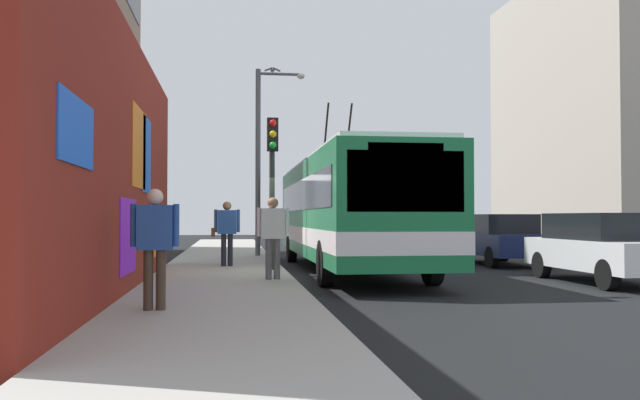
% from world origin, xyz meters
% --- Properties ---
extents(ground_plane, '(80.00, 80.00, 0.00)m').
position_xyz_m(ground_plane, '(0.00, 0.00, 0.00)').
color(ground_plane, black).
extents(sidewalk_slab, '(48.00, 3.20, 0.15)m').
position_xyz_m(sidewalk_slab, '(0.00, 1.60, 0.07)').
color(sidewalk_slab, '#9E9B93').
rests_on(sidewalk_slab, ground_plane).
extents(graffiti_wall, '(13.58, 0.32, 4.90)m').
position_xyz_m(graffiti_wall, '(-4.21, 3.35, 2.45)').
color(graffiti_wall, maroon).
rests_on(graffiti_wall, ground_plane).
extents(building_far_right, '(13.23, 6.37, 13.44)m').
position_xyz_m(building_far_right, '(14.05, -17.00, 6.72)').
color(building_far_right, '#B2A899').
rests_on(building_far_right, ground_plane).
extents(city_bus, '(12.53, 2.64, 4.87)m').
position_xyz_m(city_bus, '(1.17, -1.80, 1.73)').
color(city_bus, '#19723F').
rests_on(city_bus, ground_plane).
extents(parked_car_white, '(4.41, 1.87, 1.58)m').
position_xyz_m(parked_car_white, '(-2.86, -7.00, 0.83)').
color(parked_car_white, white).
rests_on(parked_car_white, ground_plane).
extents(parked_car_navy, '(4.59, 1.84, 1.58)m').
position_xyz_m(parked_car_navy, '(3.26, -7.00, 0.83)').
color(parked_car_navy, navy).
rests_on(parked_car_navy, ground_plane).
extents(pedestrian_at_curb, '(0.24, 0.70, 1.77)m').
position_xyz_m(pedestrian_at_curb, '(-2.54, 0.49, 1.20)').
color(pedestrian_at_curb, '#595960').
rests_on(pedestrian_at_curb, sidewalk_slab).
extents(pedestrian_midblock, '(0.24, 0.78, 1.77)m').
position_xyz_m(pedestrian_midblock, '(1.49, 1.50, 1.20)').
color(pedestrian_midblock, '#1E1E2D').
rests_on(pedestrian_midblock, sidewalk_slab).
extents(pedestrian_near_wall, '(0.23, 0.69, 1.75)m').
position_xyz_m(pedestrian_near_wall, '(-7.13, 2.48, 1.19)').
color(pedestrian_near_wall, '#3F3326').
rests_on(pedestrian_near_wall, sidewalk_slab).
extents(traffic_light, '(0.49, 0.28, 3.88)m').
position_xyz_m(traffic_light, '(-0.06, 0.35, 2.77)').
color(traffic_light, '#2D382D').
rests_on(traffic_light, sidewalk_slab).
extents(street_lamp, '(0.44, 1.74, 6.55)m').
position_xyz_m(street_lamp, '(6.48, 0.26, 3.91)').
color(street_lamp, '#4C4C51').
rests_on(street_lamp, sidewalk_slab).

